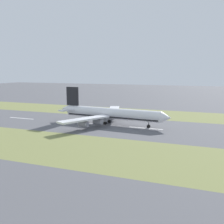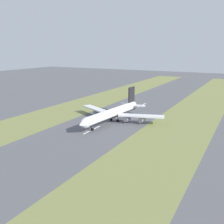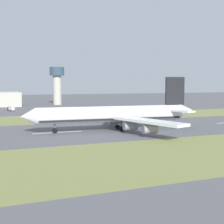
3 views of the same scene
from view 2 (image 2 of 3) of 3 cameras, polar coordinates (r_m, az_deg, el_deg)
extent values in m
plane|color=#56565B|center=(176.05, -0.19, -1.84)|extent=(800.00, 800.00, 0.00)
cube|color=olive|center=(160.51, 14.13, -3.81)|extent=(40.00, 600.00, 0.01)
cube|color=olive|center=(200.69, -11.57, -0.18)|extent=(40.00, 600.00, 0.01)
cube|color=silver|center=(225.48, 6.59, 1.52)|extent=(1.20, 18.00, 0.01)
cube|color=silver|center=(189.79, 2.10, -0.70)|extent=(1.20, 18.00, 0.01)
cube|color=silver|center=(156.20, -4.39, -3.91)|extent=(1.20, 18.00, 0.01)
cylinder|color=white|center=(169.76, 0.00, -0.26)|extent=(10.58, 56.30, 6.00)
cone|color=white|center=(145.98, -6.52, -2.68)|extent=(6.27, 5.47, 5.88)
cone|color=white|center=(195.69, 4.94, 1.80)|extent=(5.58, 6.40, 5.10)
cube|color=black|center=(170.17, 0.00, -0.80)|extent=(10.10, 54.05, 0.70)
cube|color=white|center=(167.69, 6.37, -0.84)|extent=(29.47, 14.35, 0.90)
cube|color=white|center=(185.42, -3.33, 0.62)|extent=(28.60, 18.40, 0.90)
cylinder|color=#93939E|center=(169.40, 3.29, -1.49)|extent=(3.58, 5.05, 3.20)
cylinder|color=#93939E|center=(168.34, 6.55, -1.65)|extent=(3.58, 5.05, 3.20)
cylinder|color=#93939E|center=(178.66, -1.73, -0.67)|extent=(3.58, 5.05, 3.20)
cylinder|color=#93939E|center=(186.50, -3.39, -0.07)|extent=(3.58, 5.05, 3.20)
cube|color=black|center=(189.92, 4.27, 3.81)|extent=(1.45, 8.04, 11.00)
cube|color=white|center=(188.83, 5.70, 1.41)|extent=(10.74, 6.58, 0.60)
cube|color=white|center=(193.97, 2.81, 1.79)|extent=(10.92, 7.92, 0.60)
cylinder|color=#59595E|center=(153.94, -4.31, -3.20)|extent=(0.50, 0.50, 3.20)
cylinder|color=black|center=(154.41, -4.30, -3.77)|extent=(1.04, 1.87, 1.80)
cylinder|color=#59595E|center=(171.80, 1.27, -1.37)|extent=(0.50, 0.50, 3.20)
cylinder|color=black|center=(172.22, 1.27, -1.89)|extent=(1.04, 1.87, 1.80)
cylinder|color=#59595E|center=(174.49, -0.18, -1.13)|extent=(0.50, 0.50, 3.20)
cylinder|color=black|center=(174.90, -0.18, -1.64)|extent=(1.04, 1.87, 1.80)
camera|label=1|loc=(232.44, -38.04, 6.57)|focal=42.00mm
camera|label=3|loc=(111.29, 42.80, -5.45)|focal=50.00mm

